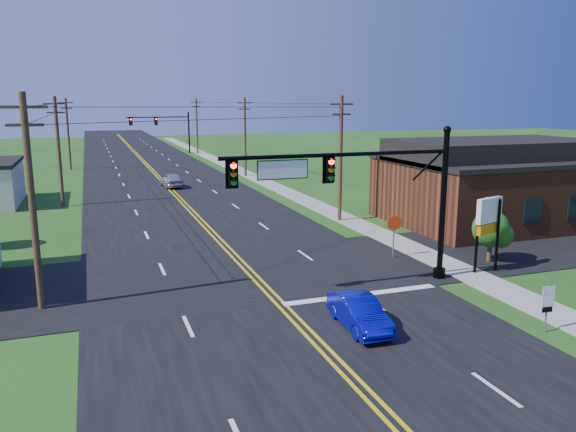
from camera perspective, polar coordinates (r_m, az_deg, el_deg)
name	(u,v)px	position (r m, az deg, el deg)	size (l,w,h in m)	color
ground	(348,382)	(18.44, 6.11, -16.38)	(260.00, 260.00, 0.00)	#214513
road_main	(158,178)	(65.59, -13.09, 3.78)	(16.00, 220.00, 0.04)	black
road_cross	(246,273)	(28.89, -4.24, -5.76)	(70.00, 10.00, 0.04)	black
sidewalk	(273,186)	(58.05, -1.57, 3.11)	(2.00, 160.00, 0.08)	gray
signal_mast_main	(361,188)	(25.68, 7.39, 2.82)	(11.30, 0.60, 7.48)	black
signal_mast_far	(162,126)	(95.42, -12.67, 8.90)	(10.98, 0.60, 7.48)	black
brick_building	(493,190)	(42.92, 20.07, 2.51)	(14.20, 11.20, 4.70)	#5E2E1A
utility_pole_left_a	(32,199)	(25.04, -24.58, 1.56)	(1.80, 0.28, 9.00)	#382419
utility_pole_left_b	(59,150)	(49.83, -22.27, 6.27)	(1.80, 0.28, 9.00)	#382419
utility_pole_left_c	(68,132)	(76.75, -21.44, 7.92)	(1.80, 0.28, 9.00)	#382419
utility_pole_right_a	(341,156)	(40.56, 5.36, 6.04)	(1.80, 0.28, 9.00)	#382419
utility_pole_right_b	(245,136)	(65.00, -4.39, 8.15)	(1.80, 0.28, 9.00)	#382419
utility_pole_right_c	(197,125)	(94.25, -9.24, 9.11)	(1.80, 0.28, 9.00)	#382419
tree_right_back	(388,175)	(47.16, 10.13, 4.09)	(3.00, 3.00, 4.10)	#382419
shrub_corner	(491,229)	(32.18, 19.92, -1.26)	(2.00, 2.00, 2.86)	#382419
blue_car	(359,313)	(22.06, 7.24, -9.79)	(1.31, 3.76, 1.24)	#07099B
distant_car	(172,180)	(58.11, -11.75, 3.57)	(1.72, 4.28, 1.46)	#A6A6AB
route_sign	(548,301)	(23.46, 24.89, -7.88)	(0.53, 0.10, 2.13)	slate
stop_sign	(394,227)	(31.63, 10.74, -1.14)	(0.86, 0.22, 2.44)	slate
pylon_sign	(489,218)	(29.93, 19.72, -0.22)	(1.87, 0.89, 3.90)	black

